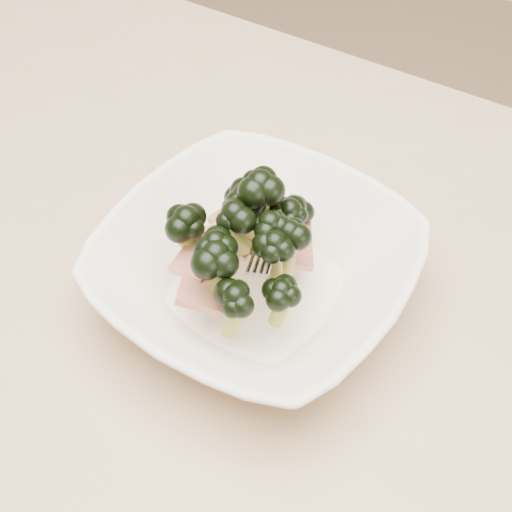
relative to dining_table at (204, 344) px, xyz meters
name	(u,v)px	position (x,y,z in m)	size (l,w,h in m)	color
dining_table	(204,344)	(0.00, 0.00, 0.00)	(1.20, 0.80, 0.75)	tan
broccoli_dish	(255,263)	(0.05, 0.02, 0.14)	(0.28, 0.28, 0.13)	#F1E6CC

